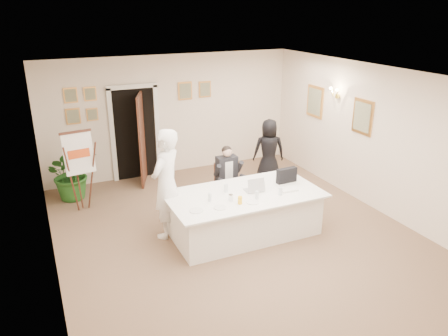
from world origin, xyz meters
TOP-DOWN VIEW (x-y plane):
  - floor at (0.00, 0.00)m, footprint 7.00×7.00m
  - ceiling at (0.00, 0.00)m, footprint 6.00×7.00m
  - wall_back at (0.00, 3.50)m, footprint 6.00×0.10m
  - wall_front at (0.00, -3.50)m, footprint 6.00×0.10m
  - wall_left at (-3.00, 0.00)m, footprint 0.10×7.00m
  - wall_right at (3.00, 0.00)m, footprint 0.10×7.00m
  - doorway at (-0.88, 3.32)m, footprint 1.14×0.86m
  - pictures_back_wall at (-0.80, 3.47)m, footprint 3.40×0.06m
  - pictures_right_wall at (2.97, 1.20)m, footprint 0.06×2.20m
  - wall_sconce at (2.90, 1.20)m, footprint 0.20×0.30m
  - conference_table at (0.15, -0.00)m, footprint 2.67×1.43m
  - seated_man at (0.35, 1.10)m, footprint 0.67×0.70m
  - flip_chart at (-2.32, 2.14)m, footprint 0.58×0.39m
  - standing_man at (-1.09, 0.50)m, footprint 0.84×0.82m
  - standing_woman at (1.80, 2.00)m, footprint 0.83×0.68m
  - potted_palm at (-2.42, 2.83)m, footprint 1.20×1.10m
  - laptop at (0.35, 0.04)m, footprint 0.33×0.36m
  - laptop_bag at (1.08, 0.12)m, footprint 0.39×0.12m
  - paper_stack at (0.92, -0.21)m, footprint 0.31×0.23m
  - plate_left at (-0.86, -0.32)m, footprint 0.24×0.24m
  - plate_mid at (-0.47, -0.37)m, footprint 0.26×0.26m
  - plate_near at (0.11, -0.41)m, footprint 0.27×0.27m
  - glass_a at (-0.52, -0.07)m, footprint 0.06×0.06m
  - glass_b at (0.24, -0.30)m, footprint 0.08×0.08m
  - glass_c at (0.68, -0.33)m, footprint 0.08×0.08m
  - glass_d at (-0.11, 0.18)m, footprint 0.09×0.09m
  - oj_glass at (-0.11, -0.37)m, footprint 0.09×0.09m
  - steel_jug at (-0.19, -0.19)m, footprint 0.10×0.10m

SIDE VIEW (x-z plane):
  - floor at x=0.00m, z-range 0.00..0.00m
  - conference_table at x=0.15m, z-range 0.01..0.78m
  - potted_palm at x=-2.42m, z-range 0.00..1.13m
  - seated_man at x=0.35m, z-range 0.00..1.29m
  - standing_woman at x=1.80m, z-range 0.00..1.45m
  - flip_chart at x=-2.32m, z-range -0.06..1.55m
  - plate_left at x=-0.86m, z-range 0.78..0.79m
  - plate_mid at x=-0.47m, z-range 0.78..0.79m
  - plate_near at x=0.11m, z-range 0.78..0.79m
  - paper_stack at x=0.92m, z-range 0.78..0.80m
  - steel_jug at x=-0.19m, z-range 0.78..0.89m
  - oj_glass at x=-0.11m, z-range 0.78..0.91m
  - glass_a at x=-0.52m, z-range 0.77..0.92m
  - glass_b at x=0.24m, z-range 0.77..0.92m
  - glass_c at x=0.68m, z-range 0.77..0.92m
  - glass_d at x=-0.11m, z-range 0.77..0.92m
  - laptop_bag at x=1.08m, z-range 0.77..1.05m
  - laptop at x=0.35m, z-range 0.78..1.05m
  - standing_man at x=-1.09m, z-range 0.00..1.94m
  - doorway at x=-0.88m, z-range -0.06..2.14m
  - wall_back at x=0.00m, z-range 0.00..2.80m
  - wall_front at x=0.00m, z-range 0.00..2.80m
  - wall_left at x=-3.00m, z-range 0.00..2.80m
  - wall_right at x=3.00m, z-range 0.00..2.80m
  - pictures_right_wall at x=2.97m, z-range 1.35..2.15m
  - pictures_back_wall at x=-0.80m, z-range 1.45..2.25m
  - wall_sconce at x=2.90m, z-range 1.98..2.22m
  - ceiling at x=0.00m, z-range 2.79..2.81m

